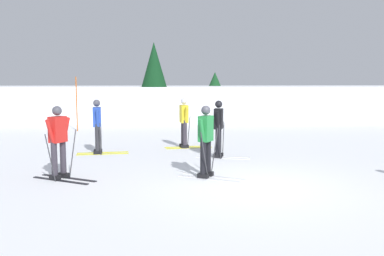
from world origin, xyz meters
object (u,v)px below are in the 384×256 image
(skier_black, at_px, (219,127))
(skier_blue, at_px, (98,125))
(conifer_far_left, at_px, (215,88))
(trail_marker_pole, at_px, (77,104))
(conifer_far_right, at_px, (154,75))
(skier_yellow, at_px, (184,121))
(skier_green, at_px, (206,139))
(skier_red, at_px, (58,140))

(skier_black, distance_m, skier_blue, 3.81)
(skier_black, height_order, conifer_far_left, conifer_far_left)
(trail_marker_pole, xyz_separation_m, conifer_far_right, (3.41, 4.41, 1.41))
(skier_black, height_order, skier_blue, same)
(skier_black, xyz_separation_m, skier_yellow, (-0.95, 1.89, 0.00))
(skier_green, distance_m, conifer_far_left, 19.25)
(skier_red, xyz_separation_m, trail_marker_pole, (-1.57, 9.38, 0.33))
(skier_red, distance_m, conifer_far_left, 19.93)
(skier_blue, xyz_separation_m, conifer_far_left, (5.57, 15.66, 0.88))
(skier_yellow, relative_size, trail_marker_pole, 0.69)
(skier_red, relative_size, skier_blue, 1.00)
(skier_red, relative_size, skier_yellow, 1.00)
(skier_black, bearing_deg, skier_green, -103.99)
(skier_yellow, distance_m, conifer_far_right, 9.68)
(skier_black, relative_size, skier_green, 1.00)
(skier_blue, bearing_deg, conifer_far_right, 81.88)
(skier_yellow, relative_size, conifer_far_right, 0.38)
(skier_red, height_order, skier_green, same)
(skier_green, height_order, skier_blue, same)
(skier_red, height_order, skier_black, same)
(skier_black, distance_m, trail_marker_pole, 8.92)
(skier_yellow, relative_size, conifer_far_left, 0.59)
(trail_marker_pole, relative_size, conifer_far_right, 0.56)
(conifer_far_left, height_order, conifer_far_right, conifer_far_right)
(skier_blue, height_order, conifer_far_right, conifer_far_right)
(trail_marker_pole, bearing_deg, skier_yellow, -47.06)
(skier_green, height_order, skier_yellow, same)
(skier_red, bearing_deg, skier_green, -1.06)
(skier_red, xyz_separation_m, conifer_far_left, (5.91, 19.01, 0.88))
(skier_red, distance_m, skier_black, 4.74)
(skier_green, distance_m, skier_blue, 4.59)
(skier_yellow, relative_size, skier_blue, 1.00)
(skier_black, bearing_deg, skier_red, -148.73)
(skier_red, distance_m, skier_yellow, 5.35)
(skier_yellow, bearing_deg, skier_blue, -160.04)
(skier_yellow, xyz_separation_m, conifer_far_left, (2.80, 14.66, 0.88))
(skier_green, height_order, conifer_far_right, conifer_far_right)
(skier_red, height_order, trail_marker_pole, trail_marker_pole)
(trail_marker_pole, bearing_deg, skier_blue, -72.37)
(conifer_far_right, bearing_deg, skier_red, -97.59)
(skier_green, bearing_deg, skier_blue, 132.08)
(conifer_far_right, bearing_deg, trail_marker_pole, -127.69)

